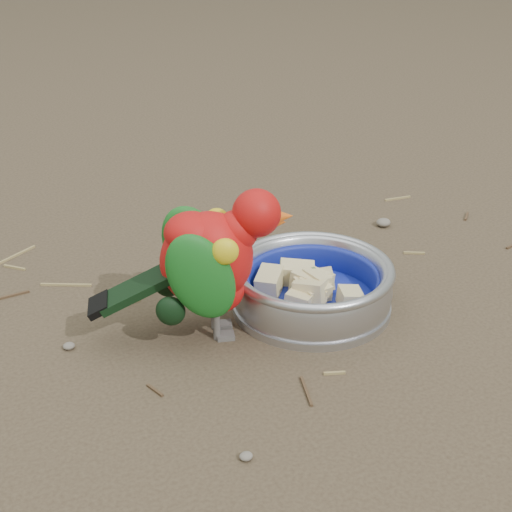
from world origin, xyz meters
name	(u,v)px	position (x,y,z in m)	size (l,w,h in m)	color
ground	(295,355)	(0.00, 0.00, 0.00)	(60.00, 60.00, 0.00)	#473A2A
food_bowl	(311,303)	(0.07, 0.08, 0.01)	(0.20, 0.20, 0.02)	#B2B2BA
bowl_wall	(312,282)	(0.07, 0.08, 0.04)	(0.20, 0.20, 0.04)	#B2B2BA
fruit_wedges	(312,287)	(0.07, 0.08, 0.03)	(0.12, 0.12, 0.03)	beige
lory_parrot	(211,269)	(-0.07, 0.08, 0.09)	(0.10, 0.22, 0.17)	#BB100F
ground_debris	(295,317)	(0.04, 0.07, 0.00)	(0.90, 0.80, 0.01)	#96814E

